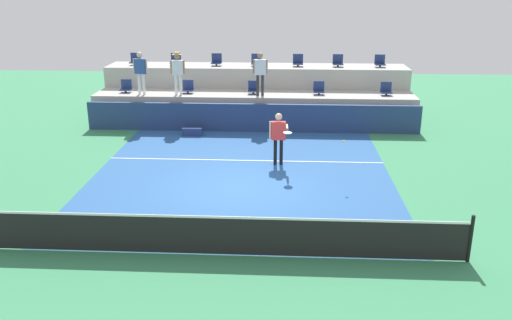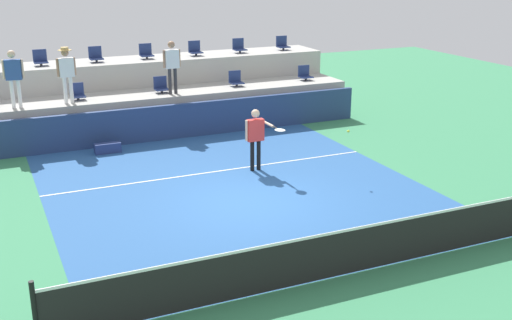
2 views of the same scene
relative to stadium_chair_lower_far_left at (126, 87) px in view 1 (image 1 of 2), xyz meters
name	(u,v)px [view 1 (image 1 of 2)]	position (x,y,z in m)	size (l,w,h in m)	color
ground_plane	(239,187)	(5.28, -7.23, -1.46)	(40.00, 40.00, 0.00)	#388456
court_inner_paint	(242,175)	(5.28, -6.23, -1.46)	(9.00, 10.00, 0.01)	#285693
court_service_line	(245,160)	(5.28, -4.83, -1.46)	(9.00, 0.06, 0.00)	white
tennis_net	(223,234)	(5.28, -11.23, -0.97)	(10.48, 0.08, 1.07)	black
sponsor_backboard	(252,118)	(5.28, -1.23, -0.91)	(13.00, 0.16, 1.10)	navy
seating_tier_lower	(254,108)	(5.28, 0.07, -0.84)	(13.00, 1.80, 1.25)	#ADAAA3
seating_tier_upper	(256,90)	(5.28, 1.87, -0.41)	(13.00, 1.80, 2.10)	#ADAAA3
stadium_chair_lower_far_left	(126,87)	(0.00, 0.00, 0.00)	(0.44, 0.40, 0.52)	#2D2D33
stadium_chair_lower_left	(188,88)	(2.57, 0.00, 0.00)	(0.44, 0.40, 0.52)	#2D2D33
stadium_chair_lower_center	(253,88)	(5.26, 0.00, 0.00)	(0.44, 0.40, 0.52)	#2D2D33
stadium_chair_lower_right	(319,89)	(7.91, 0.00, 0.00)	(0.44, 0.40, 0.52)	#2D2D33
stadium_chair_lower_far_right	(386,90)	(10.60, 0.00, 0.00)	(0.44, 0.40, 0.52)	#2D2D33
stadium_chair_upper_far_left	(135,60)	(-0.04, 1.80, 0.85)	(0.44, 0.40, 0.52)	#2D2D33
stadium_chair_upper_left	(176,60)	(1.75, 1.80, 0.85)	(0.44, 0.40, 0.52)	#2D2D33
stadium_chair_upper_mid_left	(216,61)	(3.54, 1.80, 0.85)	(0.44, 0.40, 0.52)	#2D2D33
stadium_chair_upper_center	(256,61)	(5.28, 1.80, 0.85)	(0.44, 0.40, 0.52)	#2D2D33
stadium_chair_upper_mid_right	(298,61)	(7.08, 1.80, 0.85)	(0.44, 0.40, 0.52)	#2D2D33
stadium_chair_upper_right	(338,62)	(8.79, 1.80, 0.85)	(0.44, 0.40, 0.52)	#2D2D33
stadium_chair_upper_far_right	(380,62)	(10.58, 1.80, 0.85)	(0.44, 0.40, 0.52)	#2D2D33
tennis_player	(279,134)	(6.37, -5.18, -0.43)	(0.71, 1.18, 1.69)	black
spectator_leaning_on_rail	(140,69)	(0.76, -0.38, 0.81)	(0.60, 0.25, 1.70)	white
spectator_with_hat	(178,69)	(2.26, -0.38, 0.82)	(0.58, 0.44, 1.70)	white
spectator_in_grey	(260,70)	(5.55, -0.38, 0.82)	(0.60, 0.25, 1.71)	#2D2D33
tennis_ball	(344,141)	(8.25, -6.73, -0.18)	(0.07, 0.07, 0.07)	#CCE033
equipment_bag	(192,131)	(3.03, -1.93, -1.31)	(0.76, 0.28, 0.30)	navy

